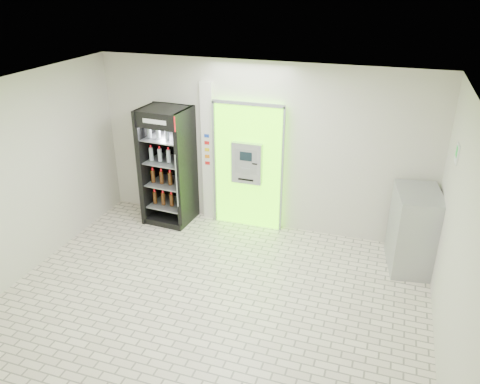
% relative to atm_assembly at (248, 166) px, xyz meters
% --- Properties ---
extents(ground, '(6.00, 6.00, 0.00)m').
position_rel_atm_assembly_xyz_m(ground, '(0.20, -2.41, -1.17)').
color(ground, beige).
rests_on(ground, ground).
extents(room_shell, '(6.00, 6.00, 6.00)m').
position_rel_atm_assembly_xyz_m(room_shell, '(0.20, -2.41, 0.67)').
color(room_shell, beige).
rests_on(room_shell, ground).
extents(atm_assembly, '(1.30, 0.24, 2.33)m').
position_rel_atm_assembly_xyz_m(atm_assembly, '(0.00, 0.00, 0.00)').
color(atm_assembly, '#64FF0A').
rests_on(atm_assembly, ground).
extents(pillar, '(0.22, 0.11, 2.60)m').
position_rel_atm_assembly_xyz_m(pillar, '(-0.78, 0.04, 0.13)').
color(pillar, silver).
rests_on(pillar, ground).
extents(beverage_cooler, '(0.86, 0.80, 2.17)m').
position_rel_atm_assembly_xyz_m(beverage_cooler, '(-1.45, -0.28, -0.13)').
color(beverage_cooler, black).
rests_on(beverage_cooler, ground).
extents(steel_cabinet, '(0.79, 1.05, 1.29)m').
position_rel_atm_assembly_xyz_m(steel_cabinet, '(2.87, -0.51, -0.53)').
color(steel_cabinet, '#9DA0A5').
rests_on(steel_cabinet, ground).
extents(exit_sign, '(0.02, 0.22, 0.26)m').
position_rel_atm_assembly_xyz_m(exit_sign, '(3.19, -1.01, 0.95)').
color(exit_sign, white).
rests_on(exit_sign, room_shell).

